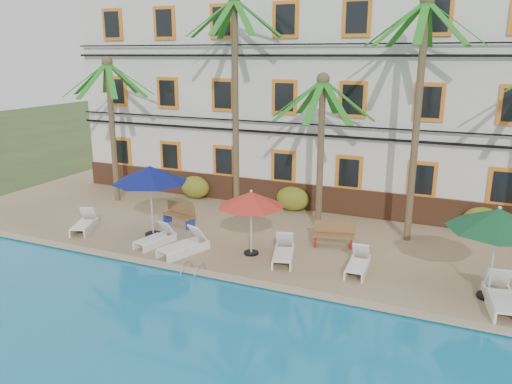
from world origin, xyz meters
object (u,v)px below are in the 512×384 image
at_px(palm_b, 235,79).
at_px(bench_left, 180,214).
at_px(umbrella_red, 251,200).
at_px(lounger_b, 156,238).
at_px(umbrella_green, 498,220).
at_px(lounger_a, 85,224).
at_px(lounger_f, 502,297).
at_px(lounger_e, 358,263).
at_px(palm_a, 111,109).
at_px(lounger_d, 283,252).
at_px(palm_d, 419,90).
at_px(lounger_c, 184,245).
at_px(palm_c, 321,129).
at_px(umbrella_blue, 150,175).
at_px(bench_right, 333,234).
at_px(pool_ladder, 193,273).

xyz_separation_m(palm_b, bench_left, (-1.40, -2.45, -5.33)).
xyz_separation_m(umbrella_red, lounger_b, (-3.60, -0.58, -1.74)).
relative_size(umbrella_green, lounger_a, 1.50).
height_order(umbrella_green, lounger_f, umbrella_green).
distance_m(palm_b, lounger_e, 9.29).
height_order(palm_a, bench_left, palm_a).
xyz_separation_m(umbrella_red, lounger_e, (3.76, 0.08, -1.74)).
bearing_deg(palm_a, lounger_a, -68.78).
bearing_deg(palm_b, lounger_a, -135.70).
distance_m(lounger_d, bench_left, 5.44).
distance_m(palm_d, umbrella_green, 5.77).
bearing_deg(umbrella_green, lounger_e, 175.01).
bearing_deg(lounger_c, lounger_e, 9.03).
bearing_deg(palm_c, palm_d, 0.54).
distance_m(umbrella_green, lounger_d, 6.73).
height_order(lounger_e, lounger_f, lounger_f).
xyz_separation_m(palm_c, umbrella_blue, (-5.61, -3.45, -1.59)).
relative_size(palm_b, lounger_a, 4.97).
bearing_deg(lounger_b, bench_left, 98.66).
relative_size(umbrella_blue, umbrella_green, 1.02).
bearing_deg(palm_b, bench_right, -23.73).
bearing_deg(pool_ladder, umbrella_blue, 143.22).
bearing_deg(lounger_e, lounger_c, -170.97).
height_order(lounger_a, bench_left, bench_left).
distance_m(lounger_a, lounger_e, 10.90).
distance_m(umbrella_red, lounger_a, 7.35).
relative_size(umbrella_red, bench_left, 1.50).
relative_size(lounger_d, bench_right, 1.23).
xyz_separation_m(palm_a, lounger_d, (9.90, -3.62, -4.08)).
bearing_deg(lounger_d, bench_left, 161.92).
relative_size(lounger_c, lounger_d, 1.04).
distance_m(umbrella_red, lounger_f, 8.14).
bearing_deg(lounger_b, pool_ladder, -32.76).
height_order(umbrella_blue, lounger_c, umbrella_blue).
xyz_separation_m(lounger_b, lounger_c, (1.41, -0.29, 0.04)).
bearing_deg(bench_right, lounger_e, -54.20).
height_order(palm_c, lounger_b, palm_c).
relative_size(lounger_f, bench_left, 1.35).
height_order(palm_c, umbrella_blue, palm_c).
bearing_deg(palm_d, lounger_a, -161.30).
bearing_deg(lounger_f, lounger_e, 168.48).
height_order(lounger_d, lounger_e, lounger_d).
height_order(lounger_a, lounger_e, lounger_a).
relative_size(lounger_b, lounger_e, 1.02).
distance_m(palm_b, lounger_b, 7.32).
bearing_deg(lounger_b, lounger_f, -0.98).
bearing_deg(lounger_a, palm_d, 18.70).
xyz_separation_m(palm_d, bench_left, (-8.78, -2.02, -5.11)).
bearing_deg(lounger_b, umbrella_blue, 130.89).
bearing_deg(lounger_e, lounger_f, -11.52).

